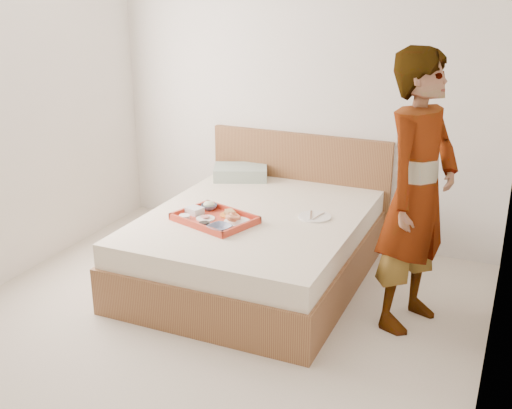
{
  "coord_description": "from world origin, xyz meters",
  "views": [
    {
      "loc": [
        1.8,
        -3.09,
        2.23
      ],
      "look_at": [
        0.04,
        0.9,
        0.65
      ],
      "focal_mm": 43.97,
      "sensor_mm": 36.0,
      "label": 1
    }
  ],
  "objects_px": {
    "bed": "(255,246)",
    "dinner_plate": "(315,217)",
    "tray": "(215,218)",
    "person": "(418,193)"
  },
  "relations": [
    {
      "from": "bed",
      "to": "dinner_plate",
      "type": "height_order",
      "value": "dinner_plate"
    },
    {
      "from": "tray",
      "to": "bed",
      "type": "bearing_deg",
      "value": 68.26
    },
    {
      "from": "tray",
      "to": "dinner_plate",
      "type": "distance_m",
      "value": 0.75
    },
    {
      "from": "bed",
      "to": "dinner_plate",
      "type": "xyz_separation_m",
      "value": [
        0.44,
        0.12,
        0.27
      ]
    },
    {
      "from": "tray",
      "to": "dinner_plate",
      "type": "xyz_separation_m",
      "value": [
        0.65,
        0.38,
        -0.02
      ]
    },
    {
      "from": "dinner_plate",
      "to": "person",
      "type": "bearing_deg",
      "value": -21.01
    },
    {
      "from": "bed",
      "to": "person",
      "type": "bearing_deg",
      "value": -8.45
    },
    {
      "from": "dinner_plate",
      "to": "person",
      "type": "relative_size",
      "value": 0.13
    },
    {
      "from": "tray",
      "to": "person",
      "type": "bearing_deg",
      "value": 21.0
    },
    {
      "from": "bed",
      "to": "person",
      "type": "height_order",
      "value": "person"
    }
  ]
}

